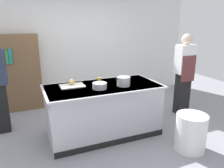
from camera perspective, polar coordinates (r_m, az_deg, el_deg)
The scene contains 11 objects.
ground_plane at distance 4.05m, azimuth -2.21°, elevation -12.76°, with size 10.00×10.00×0.00m, color gray.
back_wall at distance 5.58m, azimuth -10.22°, elevation 11.16°, with size 6.40×0.12×3.00m, color white.
counter_island at distance 3.85m, azimuth -2.28°, elevation -6.68°, with size 1.98×0.98×0.90m.
cutting_board at distance 3.72m, azimuth -10.42°, elevation -0.48°, with size 0.40×0.28×0.02m, color silver.
onion at distance 3.74m, azimuth -10.52°, elevation 0.52°, with size 0.10×0.10×0.10m, color tan.
stock_pot at distance 3.69m, azimuth 3.06°, elevation 0.72°, with size 0.29×0.23×0.15m.
mixing_bowl at distance 3.53m, azimuth -3.26°, elevation -0.47°, with size 0.24×0.24×0.10m, color #B7BABF.
juice_cup at distance 3.86m, azimuth -3.42°, elevation 0.99°, with size 0.07×0.07×0.10m, color yellow.
trash_bin at distance 3.66m, azimuth 19.97°, elevation -11.87°, with size 0.47×0.47×0.59m, color white.
person_chef at distance 4.84m, azimuth 18.41°, elevation 2.84°, with size 0.38×0.25×1.72m.
bookshelf at distance 5.24m, azimuth -24.29°, elevation 2.51°, with size 1.10×0.31×1.70m.
Camera 1 is at (-1.24, -3.33, 1.95)m, focal length 34.78 mm.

